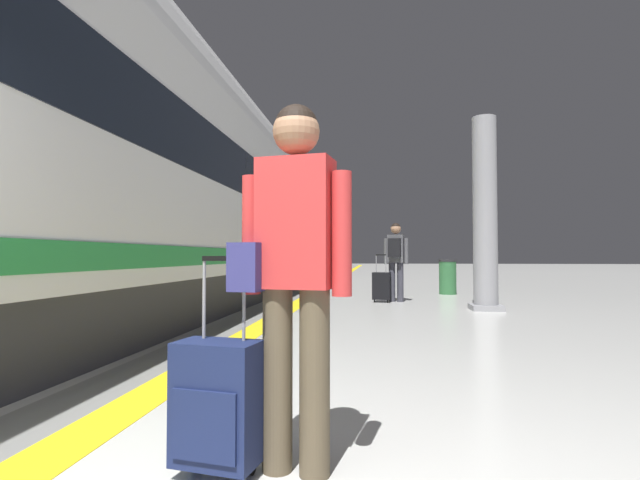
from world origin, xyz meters
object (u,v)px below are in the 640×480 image
traveller_foreground (293,258)px  platform_pillar (485,217)px  rolling_suitcase_foreground (217,402)px  waste_bin (448,277)px  high_speed_train (180,179)px  passenger_near (396,255)px  suitcase_near (382,286)px

traveller_foreground → platform_pillar: 7.38m
traveller_foreground → rolling_suitcase_foreground: (-0.33, -0.08, -0.66)m
traveller_foreground → waste_bin: traveller_foreground is taller
high_speed_train → traveller_foreground: (3.41, -6.69, -1.50)m
platform_pillar → high_speed_train: bearing=-177.6°
passenger_near → suitcase_near: (-0.31, -0.16, -0.67)m
traveller_foreground → rolling_suitcase_foreground: bearing=-165.8°
platform_pillar → passenger_near: bearing=138.2°
waste_bin → platform_pillar: bearing=-87.5°
suitcase_near → traveller_foreground: bearing=-93.5°
rolling_suitcase_foreground → waste_bin: 10.97m
traveller_foreground → waste_bin: size_ratio=1.89×
rolling_suitcase_foreground → traveller_foreground: bearing=14.2°
traveller_foreground → passenger_near: passenger_near is taller
rolling_suitcase_foreground → waste_bin: bearing=76.4°
rolling_suitcase_foreground → passenger_near: bearing=82.2°
rolling_suitcase_foreground → passenger_near: 8.55m
rolling_suitcase_foreground → platform_pillar: bearing=68.7°
high_speed_train → platform_pillar: high_speed_train is taller
high_speed_train → rolling_suitcase_foreground: bearing=-65.6°
high_speed_train → traveller_foreground: 7.66m
platform_pillar → waste_bin: 3.85m
high_speed_train → platform_pillar: (5.82, 0.25, -0.78)m
rolling_suitcase_foreground → suitcase_near: (0.84, 8.29, 0.02)m
passenger_near → suitcase_near: size_ratio=1.66×
suitcase_near → platform_pillar: (1.90, -1.26, 1.37)m
high_speed_train → suitcase_near: (3.92, 1.51, -2.15)m
high_speed_train → waste_bin: (5.66, 3.88, -2.04)m
waste_bin → high_speed_train: bearing=-145.6°
high_speed_train → suitcase_near: size_ratio=27.21×
suitcase_near → passenger_near: bearing=27.1°
rolling_suitcase_foreground → platform_pillar: size_ratio=0.28×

